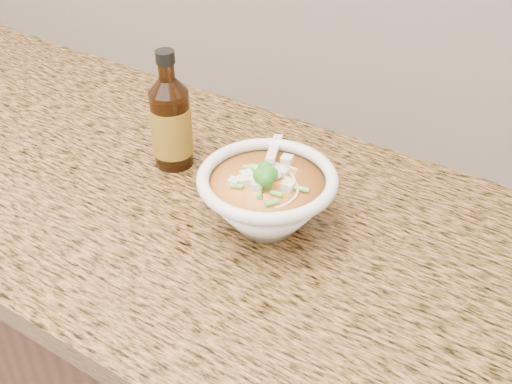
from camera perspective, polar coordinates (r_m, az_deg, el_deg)
The scene contains 4 objects.
cabinet at distance 1.49m, azimuth -10.79°, elevation -12.25°, with size 4.00×0.65×0.86m, color black.
counter_slab at distance 1.19m, azimuth -13.19°, elevation 2.25°, with size 4.00×0.68×0.04m, color #9A6038.
soup_bowl at distance 0.97m, azimuth 0.98°, elevation -0.60°, with size 0.21×0.23×0.12m.
hot_sauce_bottle at distance 1.10m, azimuth -7.55°, elevation 6.07°, with size 0.09×0.09×0.21m.
Camera 1 is at (0.76, 1.02, 1.53)m, focal length 45.00 mm.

